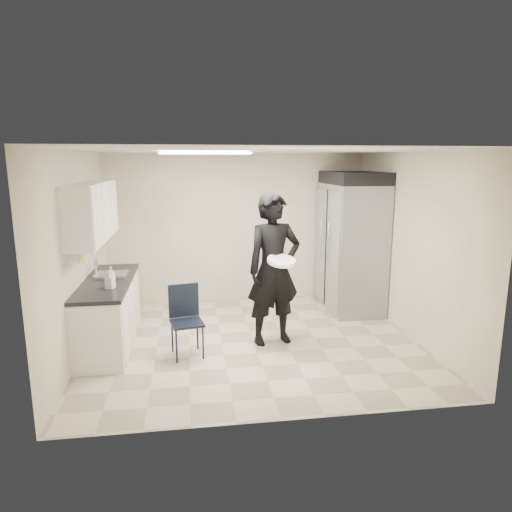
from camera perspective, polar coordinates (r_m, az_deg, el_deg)
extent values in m
plane|color=#BFB096|center=(6.46, -0.33, -10.66)|extent=(4.50, 4.50, 0.00)
plane|color=silver|center=(5.98, -0.36, 13.05)|extent=(4.50, 4.50, 0.00)
plane|color=beige|center=(8.04, -2.33, 3.42)|extent=(4.50, 0.00, 4.50)
plane|color=beige|center=(6.19, -21.42, 0.10)|extent=(0.00, 4.00, 4.00)
plane|color=beige|center=(6.77, 18.87, 1.22)|extent=(0.00, 4.00, 4.00)
cube|color=white|center=(6.32, -6.40, 12.64)|extent=(1.20, 0.60, 0.02)
cube|color=silver|center=(6.54, -17.89, -6.95)|extent=(0.60, 1.90, 0.86)
cube|color=black|center=(6.42, -18.14, -3.10)|extent=(0.64, 1.95, 0.05)
cube|color=gray|center=(6.65, -17.61, -2.67)|extent=(0.42, 0.40, 0.14)
cylinder|color=silver|center=(6.66, -19.39, -1.46)|extent=(0.02, 0.02, 0.24)
cube|color=silver|center=(6.27, -19.82, 5.21)|extent=(0.35, 1.80, 0.75)
cube|color=black|center=(7.43, -18.49, 4.63)|extent=(0.22, 0.30, 0.35)
cube|color=yellow|center=(6.30, -21.12, -0.43)|extent=(0.00, 0.12, 0.07)
cube|color=yellow|center=(6.50, -20.71, -0.41)|extent=(0.00, 0.12, 0.07)
cube|color=gray|center=(7.80, 11.76, 1.05)|extent=(0.80, 1.35, 2.10)
cube|color=black|center=(7.67, 12.12, 9.52)|extent=(0.80, 1.35, 0.20)
cube|color=black|center=(5.94, -8.64, -8.28)|extent=(0.46, 0.46, 0.89)
imported|color=black|center=(6.16, 2.23, -1.70)|extent=(0.85, 0.66, 2.07)
cylinder|color=white|center=(5.90, 3.19, -0.60)|extent=(0.44, 0.44, 0.05)
imported|color=white|center=(6.00, -17.65, -2.52)|extent=(0.12, 0.12, 0.27)
imported|color=#AFB0BB|center=(5.97, -17.81, -2.83)|extent=(0.13, 0.13, 0.22)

